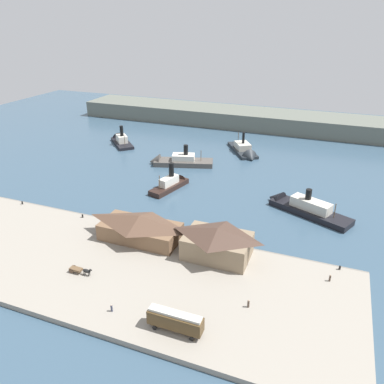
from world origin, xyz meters
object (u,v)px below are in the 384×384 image
Objects in this scene: ferry_shed_customs_shed at (217,242)px; ferry_outer_harbor at (172,183)px; pedestrian_near_cart at (112,308)px; mooring_post_center_east at (22,203)px; pedestrian_near_west_shed at (248,304)px; ferry_near_quay at (121,140)px; street_tram at (175,320)px; mooring_post_west at (340,268)px; horse_cart at (80,270)px; ferry_moored_east at (245,152)px; ferry_shed_west_terminal at (140,227)px; ferry_approaching_east at (175,161)px; pedestrian_at_waters_edge at (330,278)px; ferry_departing_north at (301,206)px; mooring_post_center_west at (83,216)px.

ferry_outer_harbor is (-26.51, 34.15, -3.36)m from ferry_shed_customs_shed.
pedestrian_near_cart is 57.33m from mooring_post_center_east.
ferry_near_quay is (-78.97, 84.92, -0.70)m from pedestrian_near_west_shed.
street_tram is 11.27× the size of mooring_post_west.
mooring_post_west is 0.05× the size of ferry_near_quay.
ferry_moored_east is (13.81, 92.82, -1.00)m from horse_cart.
ferry_approaching_east is (-13.91, 54.01, -3.16)m from ferry_shed_west_terminal.
pedestrian_near_west_shed is at bearing -47.08° from ferry_near_quay.
mooring_post_center_east is 1.00× the size of mooring_post_west.
ferry_shed_customs_shed is 31.08m from horse_cart.
ferry_near_quay is (-93.21, 70.94, -0.65)m from pedestrian_at_waters_edge.
ferry_moored_east is (50.38, 71.06, -0.52)m from mooring_post_center_east.
ferry_approaching_east is (28.20, 49.64, -0.25)m from mooring_post_center_east.
ferry_near_quay is (-83.44, 38.29, -0.24)m from ferry_departing_north.
ferry_approaching_east is (-21.04, 79.00, -0.51)m from pedestrian_near_cart.
pedestrian_near_west_shed is 115.96m from ferry_near_quay.
ferry_near_quay is at bearing 125.55° from street_tram.
pedestrian_near_west_shed is 92.79m from ferry_moored_east.
ferry_near_quay reaches higher than ferry_approaching_east.
ferry_shed_west_terminal is at bearing 154.98° from pedestrian_near_west_shed.
ferry_near_quay is at bearing 145.28° from mooring_post_west.
ferry_shed_customs_shed reaches higher than ferry_shed_west_terminal.
pedestrian_at_waters_edge is 0.09× the size of ferry_near_quay.
ferry_outer_harbor is at bearing -109.40° from ferry_moored_east.
pedestrian_near_west_shed is at bearing -25.02° from ferry_shed_west_terminal.
ferry_shed_customs_shed is 24.94m from street_tram.
horse_cart is at bearing -129.70° from ferry_departing_north.
pedestrian_near_west_shed is 54.68m from mooring_post_center_west.
ferry_moored_east is at bearing 68.15° from mooring_post_center_west.
ferry_approaching_east is 1.43× the size of ferry_outer_harbor.
ferry_outer_harbor is at bearing 102.86° from pedestrian_near_cart.
mooring_post_center_west is 76.98m from ferry_moored_east.
mooring_post_center_west is 0.05× the size of ferry_near_quay.
ferry_near_quay is (-42.35, 87.80, -0.85)m from horse_cart.
mooring_post_west is 0.05× the size of ferry_outer_harbor.
pedestrian_near_west_shed is at bearing -52.33° from ferry_outer_harbor.
mooring_post_center_east is 0.05× the size of ferry_near_quay.
mooring_post_center_east is 0.05× the size of ferry_outer_harbor.
ferry_shed_west_terminal reaches higher than ferry_departing_north.
pedestrian_near_west_shed is 1.91× the size of mooring_post_west.
street_tram is 101.27m from ferry_moored_east.
pedestrian_at_waters_edge reaches higher than mooring_post_west.
horse_cart is 0.25× the size of ferry_moored_east.
ferry_shed_west_terminal is at bearing -5.93° from mooring_post_center_east.
ferry_shed_west_terminal is at bearing -79.43° from ferry_outer_harbor.
ferry_near_quay is at bearing 138.75° from ferry_outer_harbor.
pedestrian_near_west_shed is (31.08, -14.51, -2.58)m from ferry_shed_west_terminal.
mooring_post_center_west is at bearing -67.50° from ferry_near_quay.
ferry_departing_north is (77.67, 27.74, -0.13)m from mooring_post_center_east.
pedestrian_near_west_shed is at bearing -56.71° from ferry_approaching_east.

